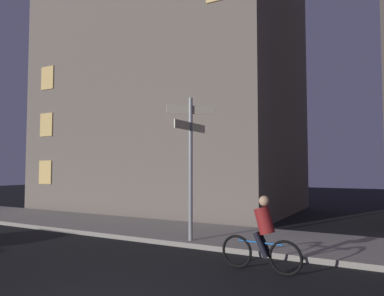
# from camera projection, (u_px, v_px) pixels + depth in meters

# --- Properties ---
(sidewalk_kerb) EXTENTS (40.00, 3.45, 0.14)m
(sidewalk_kerb) POSITION_uv_depth(u_px,v_px,m) (253.00, 239.00, 10.78)
(sidewalk_kerb) COLOR gray
(sidewalk_kerb) RESTS_ON ground_plane
(signpost) EXTENTS (1.03, 1.77, 4.11)m
(signpost) POSITION_uv_depth(u_px,v_px,m) (191.00, 154.00, 10.40)
(signpost) COLOR gray
(signpost) RESTS_ON sidewalk_kerb
(cyclist) EXTENTS (1.82, 0.35, 1.61)m
(cyclist) POSITION_uv_depth(u_px,v_px,m) (262.00, 236.00, 7.66)
(cyclist) COLOR black
(cyclist) RESTS_ON ground_plane
(building_left_block) EXTENTS (12.95, 8.79, 15.24)m
(building_left_block) POSITION_uv_depth(u_px,v_px,m) (172.00, 72.00, 20.20)
(building_left_block) COLOR #6B6056
(building_left_block) RESTS_ON ground_plane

